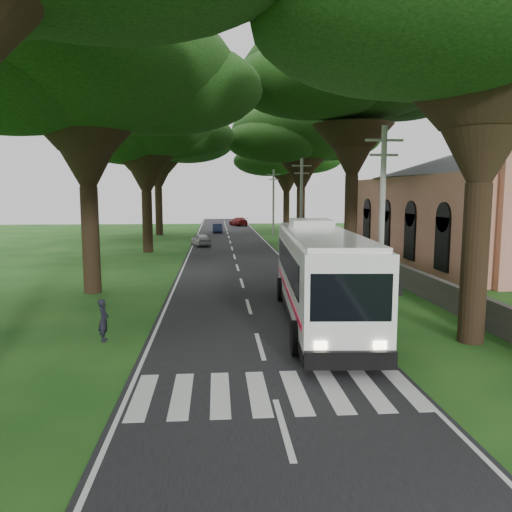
{
  "coord_description": "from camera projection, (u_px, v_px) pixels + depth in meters",
  "views": [
    {
      "loc": [
        -1.46,
        -14.51,
        5.27
      ],
      "look_at": [
        0.45,
        9.36,
        2.2
      ],
      "focal_mm": 35.0,
      "sensor_mm": 36.0,
      "label": 1
    }
  ],
  "objects": [
    {
      "name": "property_wall",
      "position": [
        349.0,
        252.0,
        39.5
      ],
      "size": [
        0.35,
        50.0,
        1.2
      ],
      "primitive_type": "cube",
      "color": "#383533",
      "rests_on": "ground"
    },
    {
      "name": "distant_car_b",
      "position": [
        217.0,
        228.0,
        65.16
      ],
      "size": [
        1.38,
        3.59,
        1.17
      ],
      "primitive_type": "imported",
      "rotation": [
        0.0,
        0.0,
        0.04
      ],
      "color": "navy",
      "rests_on": "road"
    },
    {
      "name": "crosswalk",
      "position": [
        273.0,
        393.0,
        13.16
      ],
      "size": [
        8.0,
        3.0,
        0.01
      ],
      "primitive_type": "cube",
      "color": "silver",
      "rests_on": "ground"
    },
    {
      "name": "tree_l_far",
      "position": [
        157.0,
        138.0,
        60.42
      ],
      "size": [
        15.48,
        15.48,
        15.18
      ],
      "color": "black",
      "rests_on": "ground"
    },
    {
      "name": "tree_r_mida",
      "position": [
        354.0,
        74.0,
        33.85
      ],
      "size": [
        15.3,
        15.3,
        16.64
      ],
      "color": "black",
      "rests_on": "ground"
    },
    {
      "name": "pole_far",
      "position": [
        273.0,
        201.0,
        60.52
      ],
      "size": [
        1.6,
        0.24,
        8.0
      ],
      "color": "gray",
      "rests_on": "ground"
    },
    {
      "name": "pedestrian",
      "position": [
        104.0,
        320.0,
        17.67
      ],
      "size": [
        0.4,
        0.58,
        1.53
      ],
      "primitive_type": "imported",
      "rotation": [
        0.0,
        0.0,
        1.63
      ],
      "color": "black",
      "rests_on": "ground"
    },
    {
      "name": "tree_l_midb",
      "position": [
        145.0,
        129.0,
        42.85
      ],
      "size": [
        12.94,
        12.94,
        13.57
      ],
      "color": "black",
      "rests_on": "ground"
    },
    {
      "name": "pole_near",
      "position": [
        382.0,
        218.0,
        20.97
      ],
      "size": [
        1.6,
        0.24,
        8.0
      ],
      "color": "gray",
      "rests_on": "ground"
    },
    {
      "name": "tree_l_mida",
      "position": [
        84.0,
        72.0,
        24.94
      ],
      "size": [
        15.26,
        15.26,
        14.58
      ],
      "color": "black",
      "rests_on": "ground"
    },
    {
      "name": "pole_mid",
      "position": [
        301.0,
        206.0,
        40.74
      ],
      "size": [
        1.6,
        0.24,
        8.0
      ],
      "color": "gray",
      "rests_on": "ground"
    },
    {
      "name": "distant_car_c",
      "position": [
        239.0,
        221.0,
        78.63
      ],
      "size": [
        3.17,
        4.86,
        1.31
      ],
      "primitive_type": "imported",
      "rotation": [
        0.0,
        0.0,
        3.46
      ],
      "color": "maroon",
      "rests_on": "road"
    },
    {
      "name": "coach_bus",
      "position": [
        320.0,
        274.0,
        20.19
      ],
      "size": [
        3.61,
        12.74,
        3.71
      ],
      "rotation": [
        0.0,
        0.0,
        -0.07
      ],
      "color": "white",
      "rests_on": "ground"
    },
    {
      "name": "tree_r_midb",
      "position": [
        302.0,
        133.0,
        51.85
      ],
      "size": [
        14.62,
        14.62,
        14.64
      ],
      "color": "black",
      "rests_on": "ground"
    },
    {
      "name": "tree_r_near",
      "position": [
        489.0,
        7.0,
        16.27
      ],
      "size": [
        14.54,
        14.54,
        14.48
      ],
      "color": "black",
      "rests_on": "ground"
    },
    {
      "name": "road",
      "position": [
        235.0,
        258.0,
        39.85
      ],
      "size": [
        8.0,
        120.0,
        0.04
      ],
      "primitive_type": "cube",
      "color": "black",
      "rests_on": "ground"
    },
    {
      "name": "distant_car_a",
      "position": [
        201.0,
        240.0,
        49.01
      ],
      "size": [
        2.35,
        3.9,
        1.24
      ],
      "primitive_type": "imported",
      "rotation": [
        0.0,
        0.0,
        3.4
      ],
      "color": "#A3A2A7",
      "rests_on": "road"
    },
    {
      "name": "church",
      "position": [
        475.0,
        197.0,
        37.22
      ],
      "size": [
        14.0,
        24.0,
        11.6
      ],
      "color": "tan",
      "rests_on": "ground"
    },
    {
      "name": "tree_r_far",
      "position": [
        287.0,
        154.0,
        69.84
      ],
      "size": [
        13.74,
        13.74,
        13.56
      ],
      "color": "black",
      "rests_on": "ground"
    },
    {
      "name": "ground",
      "position": [
        266.0,
        367.0,
        15.13
      ],
      "size": [
        140.0,
        140.0,
        0.0
      ],
      "primitive_type": "plane",
      "color": "#154513",
      "rests_on": "ground"
    }
  ]
}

